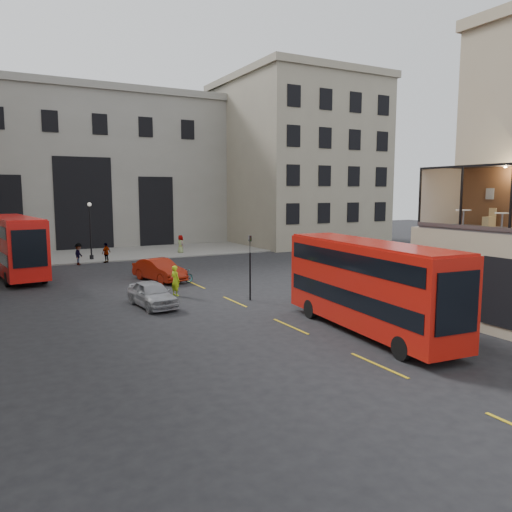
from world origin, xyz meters
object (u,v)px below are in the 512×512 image
pedestrian_b (79,254)px  cafe_table_mid (502,219)px  bus_near (368,282)px  traffic_light_near (250,259)px  bus_far (14,243)px  pedestrian_d (181,244)px  cafe_table_far (463,216)px  car_a (152,294)px  car_b (159,270)px  street_lamp_b (91,235)px  bicycle (181,277)px  pedestrian_c (106,253)px  cyclist (175,281)px  cafe_chair_d (489,221)px

pedestrian_b → cafe_table_mid: size_ratio=2.38×
bus_near → traffic_light_near: bearing=100.0°
bus_far → pedestrian_d: bus_far is taller
bus_far → cafe_table_far: cafe_table_far is taller
bus_far → car_a: 15.59m
traffic_light_near → car_b: bearing=107.3°
pedestrian_d → street_lamp_b: bearing=86.9°
bus_near → car_a: (-7.02, 9.58, -1.59)m
bicycle → cafe_table_mid: cafe_table_mid is taller
bicycle → pedestrian_d: size_ratio=0.98×
car_a → pedestrian_d: bearing=61.3°
bicycle → pedestrian_c: (-2.35, 12.96, 0.40)m
car_b → cafe_table_far: 20.67m
bicycle → car_b: bearing=12.8°
bicycle → pedestrian_c: size_ratio=1.05×
traffic_light_near → street_lamp_b: bearing=102.8°
traffic_light_near → street_lamp_b: (-5.00, 22.00, -0.03)m
car_a → pedestrian_d: (9.51, 21.87, 0.23)m
bus_far → cafe_table_far: 30.66m
traffic_light_near → pedestrian_c: 20.32m
bus_far → street_lamp_b: bearing=45.2°
street_lamp_b → bus_far: street_lamp_b is taller
car_b → cafe_table_far: bearing=-78.6°
pedestrian_b → street_lamp_b: bearing=-3.4°
cyclist → bus_far: bearing=13.6°
cyclist → car_b: bearing=-28.1°
traffic_light_near → cafe_table_mid: 13.29m
cafe_table_mid → cafe_table_far: 1.97m
car_a → cyclist: cyclist is taller
bus_near → pedestrian_c: bearing=101.2°
bus_near → bicycle: size_ratio=5.62×
bicycle → cyclist: 3.98m
street_lamp_b → car_b: street_lamp_b is taller
pedestrian_c → pedestrian_d: pedestrian_d is taller
cafe_chair_d → bus_near: bearing=174.4°
bus_near → cafe_table_far: (5.03, -0.75, 2.86)m
bus_near → cafe_table_far: bearing=-8.5°
car_a → car_b: size_ratio=0.88×
traffic_light_near → pedestrian_c: traffic_light_near is taller
street_lamp_b → cafe_table_far: (11.53, -31.23, 2.78)m
bus_far → bicycle: bus_far is taller
pedestrian_b → cafe_table_mid: bearing=-129.3°
traffic_light_near → cafe_chair_d: 12.73m
bicycle → pedestrian_d: bearing=-34.4°
car_b → cafe_chair_d: 21.50m
street_lamp_b → cafe_chair_d: size_ratio=5.90×
pedestrian_c → bus_far: bearing=-5.7°
car_a → street_lamp_b: bearing=83.4°
bus_near → car_b: 17.78m
bicycle → bus_near: bearing=177.2°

